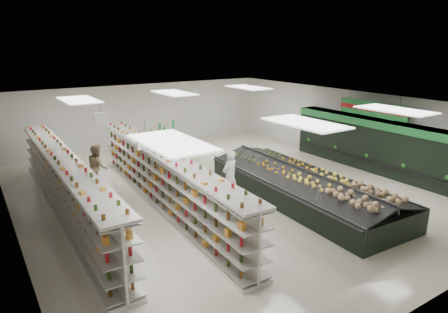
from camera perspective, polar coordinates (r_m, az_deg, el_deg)
floor at (r=14.97m, az=0.07°, el=-4.62°), size 16.00×16.00×0.00m
ceiling at (r=14.16m, az=0.08°, el=7.59°), size 14.00×16.00×0.02m
wall_back at (r=21.48m, az=-11.74°, el=5.83°), size 14.00×0.02×3.20m
wall_front at (r=9.28m, az=28.63°, el=-9.40°), size 14.00×0.02×3.20m
wall_left at (r=12.31m, az=-28.41°, el=-3.36°), size 0.02×16.00×3.20m
wall_right at (r=19.13m, az=17.96°, el=4.16°), size 0.02×16.00×3.20m
produce_wall_case at (r=17.95m, az=20.59°, el=1.99°), size 0.93×8.00×2.20m
aisle_sign_near at (r=10.77m, az=-11.11°, el=2.16°), size 0.52×0.06×0.75m
aisle_sign_far at (r=14.48m, az=-17.17°, el=5.27°), size 0.52×0.06×0.75m
hortifruti_banner at (r=17.46m, az=20.47°, el=6.37°), size 0.12×3.20×0.95m
gondola_left at (r=13.41m, az=-21.70°, el=-4.28°), size 0.94×11.12×1.93m
gondola_center at (r=13.27m, az=-8.73°, el=-3.59°), size 1.27×10.91×1.89m
produce_island at (r=14.03m, az=11.06°, el=-4.11°), size 3.10×7.77×1.14m
soda_endcap at (r=19.00m, az=-8.75°, el=2.12°), size 1.47×1.25×1.60m
shopper_main at (r=13.59m, az=0.83°, el=-2.79°), size 0.74×0.58×1.79m
shopper_background at (r=15.43m, az=-17.62°, el=-1.37°), size 0.63×0.90×1.73m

